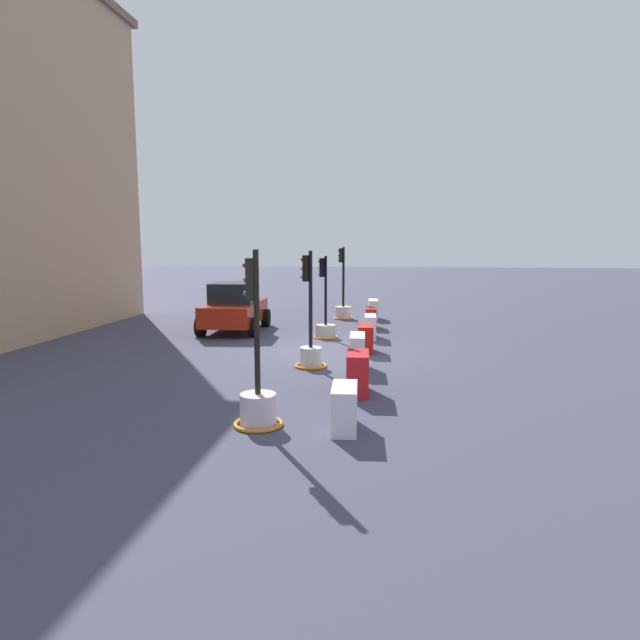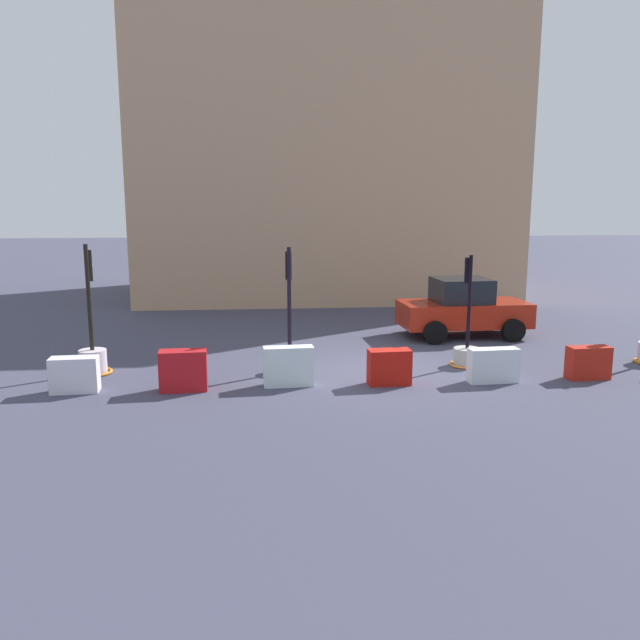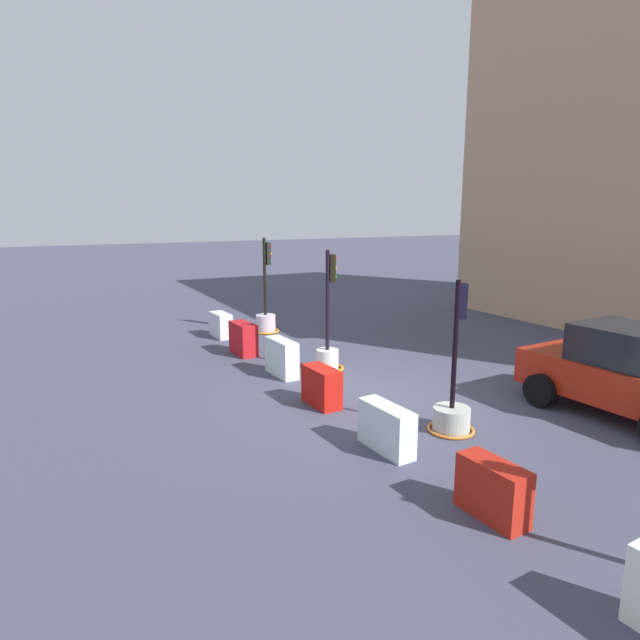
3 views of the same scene
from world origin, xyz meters
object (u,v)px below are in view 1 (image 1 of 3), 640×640
object	(u,v)px
traffic_light_2	(325,325)
construction_barrier_5	(371,318)
construction_barrier_1	(358,373)
construction_barrier_2	(357,352)
traffic_light_1	(310,348)
construction_barrier_6	(373,309)
traffic_light_3	(343,308)
traffic_light_0	(258,399)
car_red_compact	(235,308)
construction_barrier_3	(366,339)
construction_barrier_0	(344,408)
construction_barrier_4	(370,327)

from	to	relation	value
traffic_light_2	construction_barrier_5	bearing A→B (deg)	-30.73
construction_barrier_1	construction_barrier_2	size ratio (longest dim) A/B	0.92
traffic_light_1	construction_barrier_5	size ratio (longest dim) A/B	3.04
construction_barrier_5	construction_barrier_6	bearing A→B (deg)	-0.32
traffic_light_3	construction_barrier_6	distance (m)	1.30
traffic_light_0	traffic_light_3	bearing A→B (deg)	-1.06
construction_barrier_2	car_red_compact	size ratio (longest dim) A/B	0.29
traffic_light_2	construction_barrier_3	world-z (taller)	traffic_light_2
traffic_light_2	traffic_light_3	xyz separation A→B (m)	(4.87, -0.18, 0.04)
traffic_light_2	construction_barrier_0	size ratio (longest dim) A/B	2.72
traffic_light_0	traffic_light_1	xyz separation A→B (m)	(4.76, -0.24, 0.03)
construction_barrier_0	car_red_compact	bearing A→B (deg)	25.84
traffic_light_3	construction_barrier_6	world-z (taller)	traffic_light_3
traffic_light_3	construction_barrier_2	bearing A→B (deg)	-172.69
construction_barrier_1	construction_barrier_3	bearing A→B (deg)	0.65
traffic_light_0	construction_barrier_5	bearing A→B (deg)	-7.50
construction_barrier_0	construction_barrier_1	distance (m)	2.36
traffic_light_3	construction_barrier_4	xyz separation A→B (m)	(-4.75, -1.36, -0.07)
construction_barrier_5	car_red_compact	size ratio (longest dim) A/B	0.25
traffic_light_1	construction_barrier_1	world-z (taller)	traffic_light_1
car_red_compact	construction_barrier_2	bearing A→B (deg)	-138.74
construction_barrier_4	traffic_light_3	bearing A→B (deg)	16.02
construction_barrier_6	construction_barrier_5	bearing A→B (deg)	179.68
construction_barrier_5	traffic_light_0	bearing A→B (deg)	172.50
traffic_light_3	construction_barrier_6	size ratio (longest dim) A/B	2.78
construction_barrier_3	car_red_compact	size ratio (longest dim) A/B	0.25
construction_barrier_1	construction_barrier_4	distance (m)	7.04
traffic_light_1	construction_barrier_4	world-z (taller)	traffic_light_1
traffic_light_0	car_red_compact	distance (m)	10.82
traffic_light_1	construction_barrier_3	xyz separation A→B (m)	(2.21, -1.34, -0.11)
construction_barrier_0	construction_barrier_6	size ratio (longest dim) A/B	0.93
traffic_light_3	construction_barrier_0	bearing A→B (deg)	-174.80
construction_barrier_0	construction_barrier_3	distance (m)	6.97
traffic_light_0	construction_barrier_3	world-z (taller)	traffic_light_0
traffic_light_1	construction_barrier_6	distance (m)	9.54
traffic_light_2	construction_barrier_4	distance (m)	1.55
traffic_light_2	construction_barrier_1	bearing A→B (deg)	-167.39
construction_barrier_3	construction_barrier_5	size ratio (longest dim) A/B	0.98
car_red_compact	traffic_light_2	bearing A→B (deg)	-105.75
traffic_light_2	construction_barrier_0	world-z (taller)	traffic_light_2
traffic_light_1	traffic_light_3	size ratio (longest dim) A/B	0.99
construction_barrier_4	construction_barrier_0	bearing A→B (deg)	179.53
traffic_light_1	car_red_compact	distance (m)	6.61
traffic_light_0	construction_barrier_3	bearing A→B (deg)	-12.79
construction_barrier_1	construction_barrier_6	bearing A→B (deg)	0.37
traffic_light_0	construction_barrier_3	xyz separation A→B (m)	(6.97, -1.58, -0.08)
construction_barrier_5	construction_barrier_1	bearing A→B (deg)	-179.45
traffic_light_3	construction_barrier_6	bearing A→B (deg)	-87.02
construction_barrier_0	construction_barrier_5	world-z (taller)	construction_barrier_0
construction_barrier_2	car_red_compact	bearing A→B (deg)	41.26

